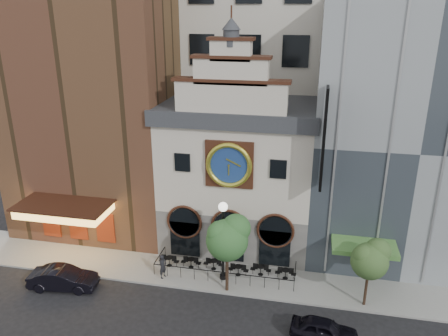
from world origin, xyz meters
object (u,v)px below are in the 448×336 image
car_left (63,278)px  tree_right (371,258)px  bistro_1 (191,262)px  car_right (324,330)px  bistro_0 (169,261)px  bistro_2 (214,264)px  bistro_4 (261,269)px  pedestrian (163,266)px  bistro_5 (285,273)px  bistro_3 (238,270)px  lamppost (223,233)px  tree_left (228,237)px

car_left → tree_right: (21.44, 2.34, 2.98)m
bistro_1 → car_right: (10.19, -5.83, 0.09)m
bistro_0 → bistro_2: same height
bistro_2 → bistro_4: (3.70, -0.03, 0.00)m
bistro_0 → pedestrian: (0.06, -1.60, 0.49)m
bistro_5 → car_left: bearing=-164.9°
bistro_1 → pedestrian: pedestrian is taller
pedestrian → car_left: bearing=128.8°
bistro_3 → bistro_4: 1.72m
bistro_3 → car_left: bearing=-161.8°
bistro_5 → tree_right: 6.72m
lamppost → tree_right: bearing=-0.2°
bistro_3 → tree_left: bearing=-101.7°
bistro_1 → pedestrian: bearing=-134.6°
bistro_2 → pedestrian: 3.98m
bistro_4 → pedestrian: pedestrian is taller
pedestrian → bistro_3: bearing=-57.1°
bistro_2 → car_left: 11.17m
bistro_0 → bistro_4: (7.24, 0.23, 0.00)m
bistro_3 → lamppost: lamppost is taller
bistro_3 → car_left: 12.93m
car_left → bistro_0: bearing=-65.1°
car_left → tree_right: tree_right is taller
tree_left → bistro_1: bearing=146.4°
bistro_2 → bistro_5: 5.59m
bistro_2 → lamppost: 3.74m
bistro_0 → bistro_2: (3.54, 0.26, 0.00)m
bistro_0 → bistro_4: size_ratio=1.00×
car_left → tree_left: tree_left is taller
bistro_1 → bistro_3: size_ratio=1.00×
car_right → bistro_1: bearing=65.6°
bistro_0 → bistro_5: bearing=0.8°
bistro_0 → tree_left: size_ratio=0.27×
pedestrian → tree_right: bearing=-72.8°
bistro_1 → car_left: size_ratio=0.32×
car_left → pedestrian: pedestrian is taller
bistro_2 → car_right: car_right is taller
bistro_1 → tree_left: 5.63m
tree_left → bistro_2: bearing=123.9°
bistro_0 → tree_right: (14.73, -1.82, 3.18)m
pedestrian → tree_left: size_ratio=0.32×
bistro_3 → lamppost: (-1.04, -0.70, 3.44)m
bistro_4 → lamppost: (-2.71, -1.06, 3.44)m
bistro_0 → bistro_2: size_ratio=1.00×
bistro_3 → tree_left: tree_left is taller
car_right → lamppost: 9.48m
bistro_2 → bistro_4: same height
bistro_1 → bistro_5: same height
bistro_1 → lamppost: lamppost is taller
bistro_5 → bistro_2: bearing=178.6°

